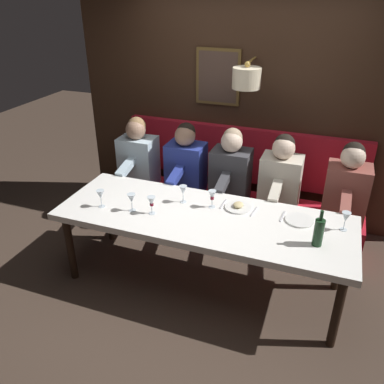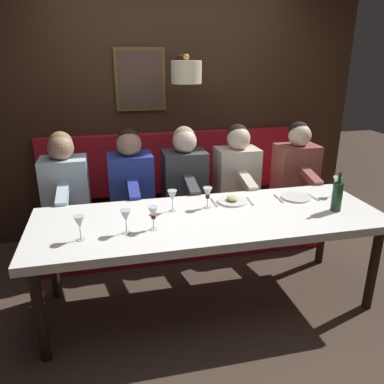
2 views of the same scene
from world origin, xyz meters
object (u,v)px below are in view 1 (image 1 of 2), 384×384
diner_nearest (347,185)px  diner_far (186,161)px  dining_table (203,221)px  wine_glass_5 (183,191)px  wine_glass_0 (346,217)px  diner_middle (231,168)px  wine_glass_1 (101,195)px  wine_glass_2 (132,199)px  wine_glass_3 (212,196)px  diner_farthest (138,154)px  diner_near (281,175)px  wine_glass_4 (151,202)px  wine_bottle (319,232)px

diner_nearest → diner_far: 1.65m
dining_table → wine_glass_5: wine_glass_5 is taller
wine_glass_0 → wine_glass_5: size_ratio=1.00×
dining_table → diner_far: (0.88, 0.50, 0.14)m
diner_middle → wine_glass_1: diner_middle is taller
wine_glass_2 → wine_glass_3: size_ratio=1.00×
diner_farthest → wine_glass_5: diner_farthest is taller
diner_near → wine_glass_1: 1.77m
diner_farthest → diner_near: bearing=-90.0°
wine_glass_2 → wine_glass_5: 0.47m
dining_table → wine_glass_1: (-0.17, 0.90, 0.18)m
wine_glass_2 → diner_middle: bearing=-30.8°
diner_nearest → wine_glass_5: (-0.72, 1.39, 0.04)m
diner_nearest → wine_glass_1: diner_nearest is taller
diner_near → wine_glass_4: bearing=136.8°
diner_nearest → wine_glass_2: bearing=120.2°
wine_glass_2 → wine_glass_5: bearing=-50.5°
diner_farthest → wine_glass_2: (-1.02, -0.47, 0.04)m
wine_glass_2 → wine_glass_5: (0.30, -0.36, 0.00)m
diner_near → wine_glass_0: (-0.71, -0.62, 0.04)m
wine_glass_3 → diner_near: bearing=-34.3°
wine_glass_3 → diner_middle: bearing=2.2°
diner_farthest → diner_far: bearing=-90.0°
diner_nearest → wine_glass_0: diner_nearest is taller
wine_glass_5 → wine_glass_3: bearing=-89.4°
wine_glass_3 → wine_glass_4: same height
wine_glass_3 → wine_glass_5: bearing=90.6°
diner_near → diner_nearest: bearing=-90.0°
diner_far → wine_glass_2: (-1.02, 0.11, 0.04)m
diner_nearest → wine_glass_0: bearing=179.6°
wine_glass_5 → wine_bottle: size_ratio=0.55×
diner_farthest → wine_glass_0: size_ratio=4.82×
wine_glass_2 → diner_nearest: bearing=-59.8°
wine_glass_1 → wine_glass_5: same height
wine_glass_4 → wine_glass_5: same height
diner_far → wine_glass_3: diner_far is taller
diner_nearest → diner_near: size_ratio=1.00×
diner_middle → diner_far: (0.00, 0.50, 0.00)m
diner_farthest → diner_middle: bearing=-90.0°
diner_middle → diner_far: bearing=90.0°
wine_glass_4 → wine_glass_2: bearing=94.9°
diner_near → wine_bottle: size_ratio=2.64×
diner_near → wine_glass_5: 1.05m
wine_glass_0 → wine_glass_1: same height
diner_near → wine_glass_1: size_ratio=4.82×
diner_nearest → diner_farthest: 2.22m
wine_glass_4 → wine_bottle: bearing=-89.5°
diner_middle → wine_glass_4: 1.09m
wine_glass_0 → wine_glass_4: 1.60m
dining_table → wine_glass_3: 0.24m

